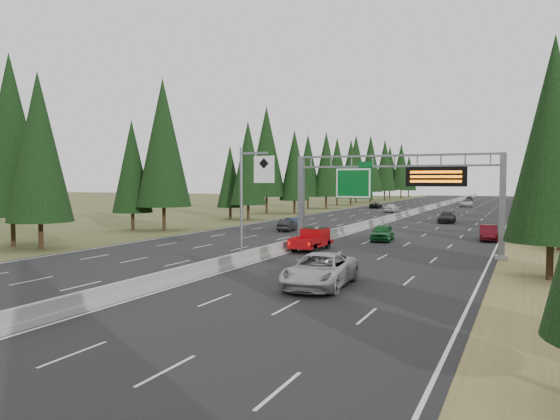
{
  "coord_description": "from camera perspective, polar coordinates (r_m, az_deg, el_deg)",
  "views": [
    {
      "loc": [
        17.86,
        -7.87,
        5.84
      ],
      "look_at": [
        5.19,
        20.0,
        4.18
      ],
      "focal_mm": 35.0,
      "sensor_mm": 36.0,
      "label": 1
    }
  ],
  "objects": [
    {
      "name": "road",
      "position": [
        89.85,
        12.94,
        -0.68
      ],
      "size": [
        32.0,
        260.0,
        0.08
      ],
      "primitive_type": "cube",
      "color": "black",
      "rests_on": "ground"
    },
    {
      "name": "shoulder_right",
      "position": [
        88.06,
        24.36,
        -0.96
      ],
      "size": [
        3.6,
        260.0,
        0.06
      ],
      "primitive_type": "cube",
      "color": "olive",
      "rests_on": "ground"
    },
    {
      "name": "shoulder_left",
      "position": [
        95.0,
        2.36,
        -0.41
      ],
      "size": [
        3.6,
        260.0,
        0.06
      ],
      "primitive_type": "cube",
      "color": "#404C23",
      "rests_on": "ground"
    },
    {
      "name": "median_barrier",
      "position": [
        89.83,
        12.94,
        -0.44
      ],
      "size": [
        0.7,
        260.0,
        0.85
      ],
      "color": "gray",
      "rests_on": "road"
    },
    {
      "name": "sign_gantry",
      "position": [
        43.68,
        12.65,
        2.28
      ],
      "size": [
        16.75,
        0.98,
        7.8
      ],
      "color": "slate",
      "rests_on": "road"
    },
    {
      "name": "hov_sign_pole",
      "position": [
        37.12,
        -3.3,
        1.38
      ],
      "size": [
        2.8,
        0.5,
        8.0
      ],
      "color": "slate",
      "rests_on": "road"
    },
    {
      "name": "tree_row_left",
      "position": [
        98.22,
        0.44,
        5.31
      ],
      "size": [
        11.33,
        238.34,
        18.9
      ],
      "color": "black",
      "rests_on": "ground"
    },
    {
      "name": "silver_minivan",
      "position": [
        29.79,
        4.22,
        -6.3
      ],
      "size": [
        3.35,
        6.63,
        1.8
      ],
      "primitive_type": "imported",
      "rotation": [
        0.0,
        0.0,
        0.06
      ],
      "color": "#B4B4B9",
      "rests_on": "road"
    },
    {
      "name": "red_pickup",
      "position": [
        45.51,
        3.52,
        -2.91
      ],
      "size": [
        1.98,
        5.53,
        1.8
      ],
      "color": "black",
      "rests_on": "road"
    },
    {
      "name": "car_ahead_green",
      "position": [
        53.07,
        10.66,
        -2.33
      ],
      "size": [
        2.3,
        4.77,
        1.57
      ],
      "primitive_type": "imported",
      "rotation": [
        0.0,
        0.0,
        0.1
      ],
      "color": "#145924",
      "rests_on": "road"
    },
    {
      "name": "car_ahead_dkred",
      "position": [
        56.06,
        20.94,
        -2.24
      ],
      "size": [
        2.02,
        4.66,
        1.49
      ],
      "primitive_type": "imported",
      "rotation": [
        0.0,
        0.0,
        0.1
      ],
      "color": "#5C0D16",
      "rests_on": "road"
    },
    {
      "name": "car_ahead_dkgrey",
      "position": [
        77.72,
        17.05,
        -0.73
      ],
      "size": [
        2.27,
        5.26,
        1.51
      ],
      "primitive_type": "imported",
      "rotation": [
        0.0,
        0.0,
        0.03
      ],
      "color": "black",
      "rests_on": "road"
    },
    {
      "name": "car_ahead_white",
      "position": [
        126.96,
        18.9,
        0.69
      ],
      "size": [
        3.01,
        5.82,
        1.57
      ],
      "primitive_type": "imported",
      "rotation": [
        0.0,
        0.0,
        0.07
      ],
      "color": "#B4B4B4",
      "rests_on": "road"
    },
    {
      "name": "car_ahead_far",
      "position": [
        157.96,
        19.19,
        1.12
      ],
      "size": [
        1.91,
        4.63,
        1.57
      ],
      "primitive_type": "imported",
      "rotation": [
        0.0,
        0.0,
        -0.01
      ],
      "color": "black",
      "rests_on": "road"
    },
    {
      "name": "car_onc_near",
      "position": [
        62.3,
        0.8,
        -1.62
      ],
      "size": [
        1.7,
        3.97,
        1.27
      ],
      "primitive_type": "imported",
      "rotation": [
        0.0,
        0.0,
        3.23
      ],
      "color": "black",
      "rests_on": "road"
    },
    {
      "name": "car_onc_blue",
      "position": [
        65.7,
        1.22,
        -1.36
      ],
      "size": [
        2.24,
        4.64,
        1.3
      ],
      "primitive_type": "imported",
      "rotation": [
        0.0,
        0.0,
        3.24
      ],
      "color": "navy",
      "rests_on": "road"
    },
    {
      "name": "car_onc_white",
      "position": [
        100.37,
        11.62,
        0.21
      ],
      "size": [
        2.1,
        4.88,
        1.64
      ],
      "primitive_type": "imported",
      "rotation": [
        0.0,
        0.0,
        3.11
      ],
      "color": "#BCBCBC",
      "rests_on": "road"
    },
    {
      "name": "car_onc_far",
      "position": [
        115.44,
        9.98,
        0.51
      ],
      "size": [
        2.46,
        4.73,
        1.27
      ],
      "primitive_type": "imported",
      "rotation": [
        0.0,
        0.0,
        3.22
      ],
      "color": "black",
      "rests_on": "road"
    }
  ]
}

